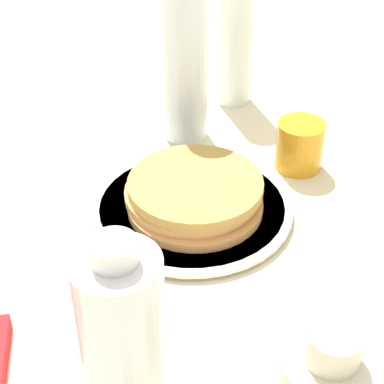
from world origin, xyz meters
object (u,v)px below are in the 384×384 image
plate (192,208)px  water_bottle_near (235,41)px  water_bottle_far (185,64)px  juice_glass (300,145)px  water_bottle_mid (125,370)px  pancake_stack (195,193)px

plate → water_bottle_near: water_bottle_near is taller
water_bottle_near → water_bottle_far: size_ratio=0.89×
juice_glass → water_bottle_mid: (0.07, 0.50, 0.08)m
plate → water_bottle_mid: 0.37m
juice_glass → water_bottle_mid: size_ratio=0.28×
water_bottle_near → water_bottle_far: water_bottle_far is taller
juice_glass → water_bottle_near: size_ratio=0.31×
juice_glass → water_bottle_near: (0.14, -0.17, 0.07)m
water_bottle_near → water_bottle_mid: bearing=96.3°
plate → water_bottle_mid: size_ratio=1.06×
plate → water_bottle_mid: (-0.05, 0.35, 0.11)m
juice_glass → plate: bearing=51.9°
plate → pancake_stack: pancake_stack is taller
juice_glass → water_bottle_far: bearing=-11.4°
pancake_stack → water_bottle_near: water_bottle_near is taller
plate → juice_glass: 0.19m
juice_glass → water_bottle_near: 0.23m
plate → water_bottle_far: water_bottle_far is taller
pancake_stack → plate: bearing=21.0°
water_bottle_mid → water_bottle_far: bearing=-77.7°
water_bottle_near → water_bottle_mid: (-0.07, 0.67, 0.01)m
water_bottle_mid → plate: bearing=-81.8°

